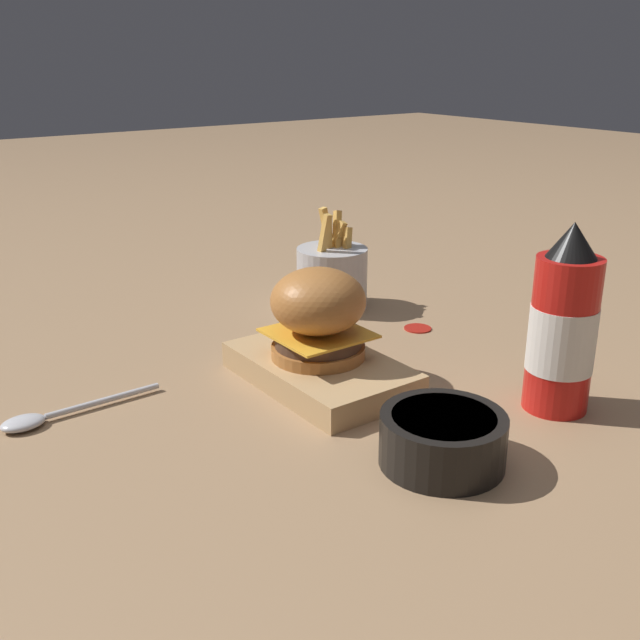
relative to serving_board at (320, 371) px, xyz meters
name	(u,v)px	position (x,y,z in m)	size (l,w,h in m)	color
ground_plane	(307,392)	(0.01, -0.03, -0.02)	(6.00, 6.00, 0.00)	#9E7A56
serving_board	(320,371)	(0.00, 0.00, 0.00)	(0.24, 0.14, 0.03)	tan
burger	(318,313)	(-0.01, 0.00, 0.07)	(0.12, 0.12, 0.11)	#AD6B33
ketchup_bottle	(563,329)	(0.21, 0.18, 0.08)	(0.07, 0.07, 0.22)	red
fries_basket	(332,276)	(-0.22, 0.19, 0.03)	(0.11, 0.11, 0.16)	#B7B7BC
side_bowl	(443,438)	(0.23, -0.02, 0.01)	(0.13, 0.13, 0.05)	black
spoon	(43,417)	(-0.09, -0.31, -0.01)	(0.03, 0.18, 0.01)	silver
ketchup_puddle	(418,328)	(-0.07, 0.23, -0.01)	(0.04, 0.04, 0.00)	#B21E14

